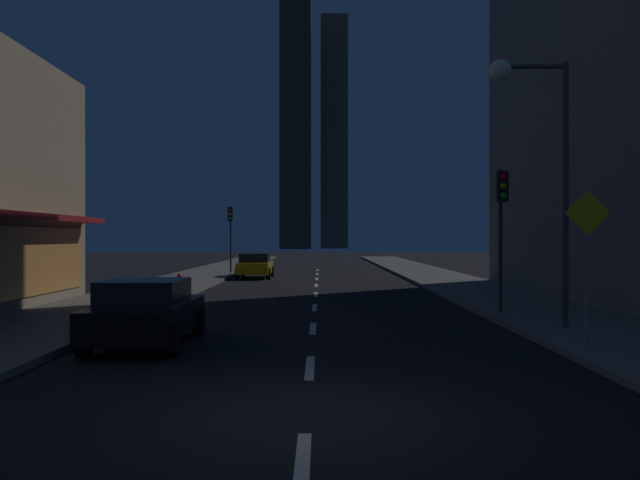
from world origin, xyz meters
name	(u,v)px	position (x,y,z in m)	size (l,w,h in m)	color
ground_plane	(320,277)	(0.00, 32.00, -0.05)	(78.00, 136.00, 0.10)	black
sidewalk_right	(435,275)	(7.00, 32.00, 0.07)	(4.00, 76.00, 0.15)	#605E59
sidewalk_left	(206,275)	(-7.00, 32.00, 0.07)	(4.00, 76.00, 0.15)	#605E59
lane_marking_center	(319,294)	(0.00, 18.80, 0.01)	(0.16, 43.80, 0.01)	silver
skyscraper_distant_tall	(299,64)	(-4.96, 131.80, 38.92)	(6.51, 5.81, 77.84)	#343127
skyscraper_distant_mid	(337,133)	(3.31, 139.39, 25.55)	(5.95, 5.61, 51.11)	#4B4738
car_parked_near	(150,312)	(-3.60, 5.66, 0.74)	(1.98, 4.24, 1.45)	black
car_parked_far	(258,265)	(-3.60, 30.13, 0.74)	(1.98, 4.24, 1.45)	gold
fire_hydrant_far_left	(183,282)	(-5.90, 20.06, 0.45)	(0.42, 0.30, 0.65)	red
traffic_light_near_right	(505,209)	(5.50, 10.71, 3.19)	(0.32, 0.48, 4.20)	#2D2D2D
traffic_light_far_left	(234,224)	(-5.50, 33.56, 3.19)	(0.32, 0.48, 4.20)	#2D2D2D
street_lamp_right	(535,127)	(5.38, 7.54, 5.07)	(1.96, 0.56, 6.58)	#38383D
pedestrian_crossing_sign	(591,254)	(5.60, 4.67, 2.02)	(0.91, 0.08, 3.15)	slate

